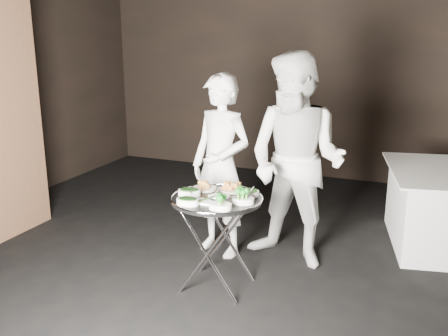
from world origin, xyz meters
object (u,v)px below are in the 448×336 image
at_px(serving_tray, 217,199).
at_px(tray_stand, 217,239).
at_px(waiter_left, 221,166).
at_px(waiter_right, 296,162).

bearing_deg(serving_tray, tray_stand, -165.96).
relative_size(tray_stand, waiter_left, 0.45).
xyz_separation_m(serving_tray, waiter_left, (-0.23, 0.64, 0.08)).
relative_size(tray_stand, waiter_right, 0.40).
bearing_deg(waiter_right, serving_tray, -109.54).
height_order(waiter_left, waiter_right, waiter_right).
distance_m(tray_stand, waiter_left, 0.79).
bearing_deg(tray_stand, waiter_right, 57.27).
height_order(serving_tray, waiter_right, waiter_right).
xyz_separation_m(tray_stand, waiter_left, (-0.23, 0.64, 0.41)).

